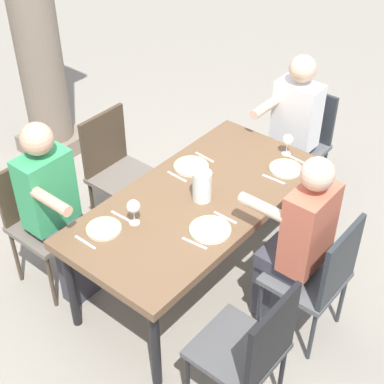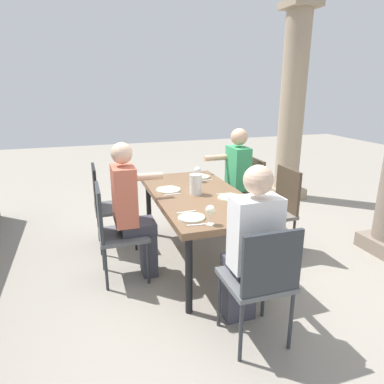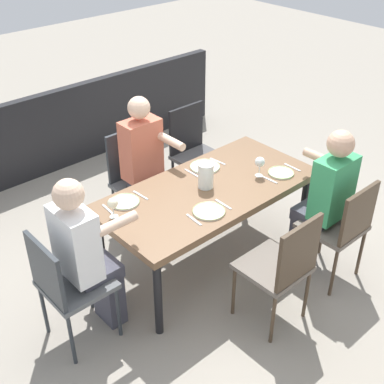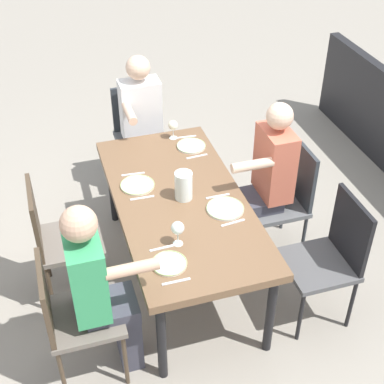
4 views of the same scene
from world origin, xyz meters
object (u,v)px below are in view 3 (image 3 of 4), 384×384
Objects in this scene: plate_1 at (205,167)px; diner_man_white at (324,198)px; chair_head_east at (65,283)px; chair_mid_south at (135,175)px; wine_glass_3 at (113,204)px; diner_woman_green at (147,165)px; plate_3 at (125,202)px; plate_0 at (281,173)px; plate_2 at (209,211)px; chair_west_south at (194,148)px; water_pitcher at (206,177)px; chair_west_north at (342,225)px; wine_glass_0 at (260,162)px; dining_table at (209,195)px; chair_mid_north at (283,264)px; diner_guest_third at (86,254)px.

diner_man_white is at bearing 114.59° from plate_1.
chair_mid_south is at bearing -144.81° from chair_head_east.
diner_man_white reaches higher than wine_glass_3.
diner_woman_green is 5.76× the size of plate_3.
plate_3 is at bearing -36.90° from diner_man_white.
plate_1 is at bearing -51.35° from plate_0.
diner_woman_green reaches higher than diner_man_white.
chair_mid_south is at bearing -96.96° from plate_2.
chair_mid_south is 0.71× the size of diner_woman_green.
water_pitcher is (0.63, 0.83, 0.29)m from chair_west_south.
plate_2 is at bearing 83.04° from chair_mid_south.
chair_west_north reaches higher than wine_glass_0.
diner_man_white is (-0.72, 1.53, 0.17)m from chair_mid_south.
wine_glass_0 is (0.16, -0.10, 0.12)m from plate_0.
dining_table is 8.33× the size of plate_0.
dining_table is 0.91m from diner_man_white.
diner_woman_green reaches higher than plate_3.
diner_man_white is at bearing 109.52° from wine_glass_0.
chair_west_south is 4.65× the size of water_pitcher.
plate_1 is 1.24× the size of water_pitcher.
chair_west_north is 1.72m from chair_west_south.
chair_mid_north is (0.72, 1.72, 0.00)m from chair_west_south.
chair_mid_north is 4.63× the size of water_pitcher.
plate_0 is 1.26× the size of wine_glass_0.
plate_1 is at bearing 179.15° from plate_3.
wine_glass_3 is at bearing 26.07° from chair_west_south.
chair_mid_north is at bearing 0.40° from chair_west_north.
diner_guest_third is at bearing 26.16° from chair_west_south.
dining_table is 1.94× the size of chair_mid_south.
chair_mid_south is 0.25m from diner_woman_green.
chair_head_east reaches higher than dining_table.
chair_head_east is (1.94, -0.86, 0.00)m from chair_west_north.
plate_3 is at bearing 25.40° from chair_west_south.
plate_2 is (0.14, -0.61, 0.20)m from chair_mid_north.
diner_man_white is 5.30× the size of plate_2.
chair_mid_south is (0.72, -1.72, -0.02)m from chair_west_north.
chair_mid_south is 0.71× the size of diner_man_white.
diner_woman_green reaches higher than plate_1.
chair_head_east is (1.22, -0.86, -0.01)m from chair_mid_north.
plate_2 is 0.65m from plate_3.
diner_woman_green reaches higher than plate_0.
diner_guest_third is 1.14m from water_pitcher.
chair_head_east reaches higher than plate_3.
diner_guest_third is 6.30× the size of water_pitcher.
chair_mid_south is (0.72, -0.00, -0.02)m from chair_west_south.
diner_guest_third is (1.76, 0.87, 0.15)m from chair_west_south.
chair_west_south is 1.03× the size of chair_mid_south.
plate_3 is (1.24, -1.13, 0.21)m from chair_west_north.
chair_head_east is 5.78× the size of wine_glass_3.
plate_2 is at bearing 167.16° from chair_head_east.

